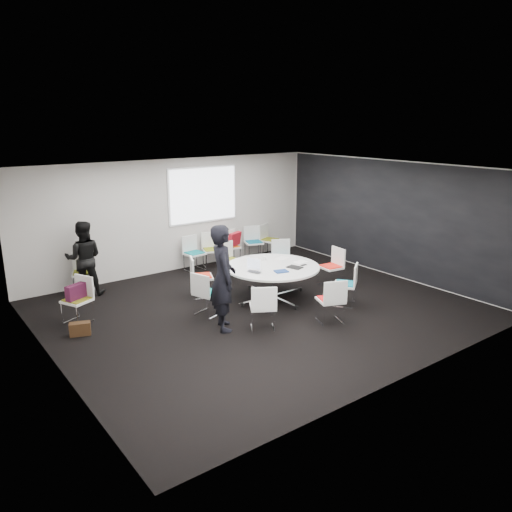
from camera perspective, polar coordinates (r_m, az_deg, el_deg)
room_shell at (r=9.81m, az=0.90°, el=1.65°), size 8.08×7.08×2.88m
conference_table at (r=10.61m, az=1.87°, el=-2.27°), size 2.00×2.00×0.73m
projection_screen at (r=12.94m, az=-6.02°, el=6.97°), size 1.90×0.03×1.35m
chair_ring_a at (r=11.63m, az=8.57°, el=-2.06°), size 0.50×0.51×0.88m
chair_ring_b at (r=12.21m, az=3.00°, el=-1.05°), size 0.61×0.61×0.88m
chair_ring_c at (r=12.02m, az=-3.04°, el=-1.33°), size 0.47×0.46×0.88m
chair_ring_d at (r=10.87m, az=-6.24°, el=-3.24°), size 0.59×0.60×0.88m
chair_ring_e at (r=9.86m, az=-5.60°, el=-5.20°), size 0.57×0.58×0.88m
chair_ring_f at (r=9.15m, az=0.79°, el=-6.80°), size 0.63×0.62×0.88m
chair_ring_g at (r=9.56m, az=8.51°, el=-5.98°), size 0.59×0.59×0.88m
chair_ring_h at (r=10.48m, az=10.16°, el=-4.11°), size 0.64×0.63×0.88m
chair_back_a at (r=12.74m, az=-7.04°, el=-0.45°), size 0.51×0.50×0.88m
chair_back_b at (r=13.03m, az=-5.05°, el=-0.03°), size 0.58×0.57×0.88m
chair_back_c at (r=13.32m, az=-2.99°, el=0.36°), size 0.53×0.52×0.88m
chair_back_d at (r=13.76m, az=-0.26°, el=0.87°), size 0.58×0.57×0.88m
chair_back_e at (r=14.03m, az=1.55°, el=1.15°), size 0.59×0.58×0.88m
chair_spare_left at (r=10.04m, az=-19.64°, el=-5.69°), size 0.60×0.61×0.88m
chair_person_back at (r=11.71m, az=-19.08°, el=-2.64°), size 0.59×0.59×0.88m
person_main at (r=8.98m, az=-3.79°, el=-2.50°), size 0.70×0.84×1.95m
person_back at (r=11.41m, az=-19.08°, el=-0.25°), size 0.98×0.89×1.64m
laptop at (r=10.13m, az=-0.06°, el=-1.77°), size 0.28×0.34×0.02m
laptop_lid at (r=10.24m, az=-0.28°, el=-0.89°), size 0.15×0.28×0.22m
notebook_black at (r=10.44m, az=4.45°, el=-1.29°), size 0.29×0.35×0.02m
tablet_folio at (r=10.15m, az=2.90°, el=-1.75°), size 0.30×0.26×0.03m
papers_right at (r=11.13m, az=2.94°, el=-0.25°), size 0.35×0.28×0.00m
papers_front at (r=10.88m, az=5.09°, el=-0.67°), size 0.31×0.23×0.00m
cup at (r=10.94m, az=0.98°, el=-0.28°), size 0.08×0.08×0.09m
phone at (r=10.64m, az=5.48°, el=-1.03°), size 0.14×0.07×0.01m
maroon_bag at (r=9.91m, az=-19.88°, el=-3.86°), size 0.42×0.29×0.28m
brown_bag at (r=9.51m, az=-19.46°, el=-7.86°), size 0.39×0.27×0.24m
red_jacket at (r=13.03m, az=-2.47°, el=1.95°), size 0.47×0.30×0.36m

